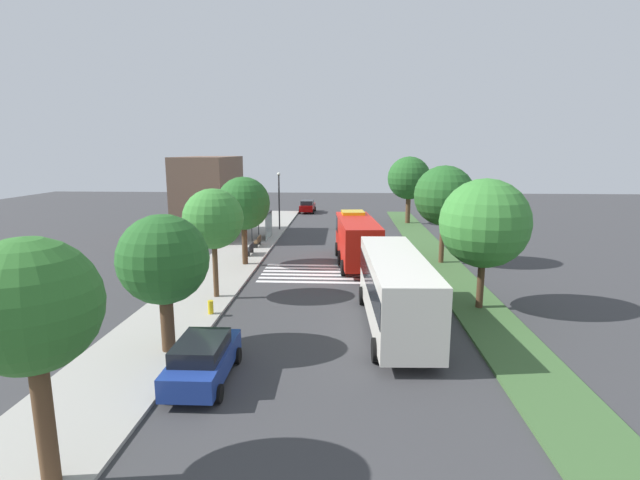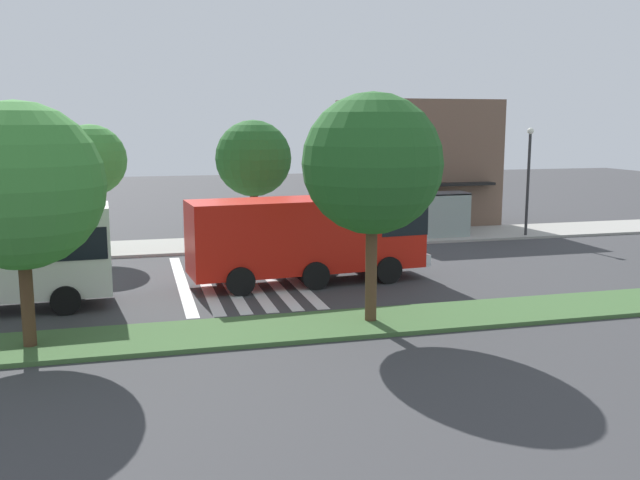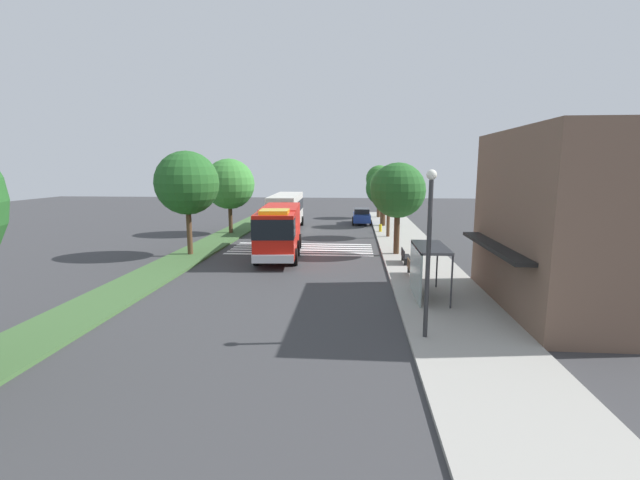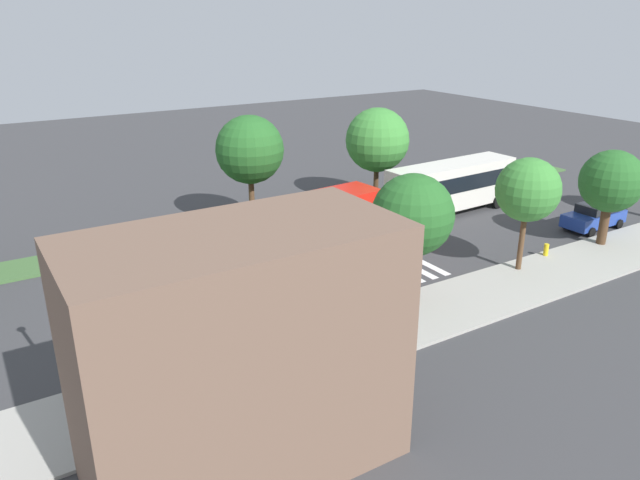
% 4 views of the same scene
% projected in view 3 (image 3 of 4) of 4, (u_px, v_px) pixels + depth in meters
% --- Properties ---
extents(ground_plane, '(120.00, 120.00, 0.00)m').
position_uv_depth(ground_plane, '(297.00, 256.00, 30.81)').
color(ground_plane, '#38383A').
extents(sidewalk, '(60.00, 4.50, 0.14)m').
position_uv_depth(sidewalk, '(415.00, 257.00, 30.15)').
color(sidewalk, '#9E9B93').
rests_on(sidewalk, ground_plane).
extents(median_strip, '(60.00, 3.00, 0.14)m').
position_uv_depth(median_strip, '(193.00, 253.00, 31.39)').
color(median_strip, '#3D6033').
rests_on(median_strip, ground_plane).
extents(crosswalk, '(4.95, 10.93, 0.01)m').
position_uv_depth(crosswalk, '(301.00, 249.00, 33.44)').
color(crosswalk, silver).
rests_on(crosswalk, ground_plane).
extents(fire_truck, '(9.88, 3.43, 3.62)m').
position_uv_depth(fire_truck, '(279.00, 229.00, 30.20)').
color(fire_truck, red).
rests_on(fire_truck, ground_plane).
extents(parked_car_west, '(4.54, 2.13, 1.70)m').
position_uv_depth(parked_car_west, '(362.00, 216.00, 48.30)').
color(parked_car_west, navy).
rests_on(parked_car_west, ground_plane).
extents(transit_bus, '(10.38, 3.18, 3.56)m').
position_uv_depth(transit_bus, '(286.00, 209.00, 43.15)').
color(transit_bus, silver).
rests_on(transit_bus, ground_plane).
extents(bus_stop_shelter, '(3.50, 1.40, 2.46)m').
position_uv_depth(bus_stop_shelter, '(423.00, 261.00, 20.41)').
color(bus_stop_shelter, '#4C4C51').
rests_on(bus_stop_shelter, sidewalk).
extents(bench_near_shelter, '(1.60, 0.50, 0.90)m').
position_uv_depth(bench_near_shelter, '(412.00, 268.00, 24.55)').
color(bench_near_shelter, '#4C3823').
rests_on(bench_near_shelter, sidewalk).
extents(bench_west_of_shelter, '(1.60, 0.50, 0.90)m').
position_uv_depth(bench_west_of_shelter, '(405.00, 256.00, 27.83)').
color(bench_west_of_shelter, black).
rests_on(bench_west_of_shelter, sidewalk).
extents(street_lamp, '(0.36, 0.36, 6.02)m').
position_uv_depth(street_lamp, '(429.00, 240.00, 15.18)').
color(street_lamp, '#2D2D30').
rests_on(street_lamp, sidewalk).
extents(storefront_building, '(9.44, 5.52, 7.84)m').
position_uv_depth(storefront_building, '(561.00, 222.00, 18.65)').
color(storefront_building, brown).
rests_on(storefront_building, ground_plane).
extents(sidewalk_tree_far_west, '(3.28, 3.28, 6.36)m').
position_uv_depth(sidewalk_tree_far_west, '(379.00, 179.00, 53.07)').
color(sidewalk_tree_far_west, '#513823').
rests_on(sidewalk_tree_far_west, sidewalk).
extents(sidewalk_tree_west, '(3.70, 3.70, 5.79)m').
position_uv_depth(sidewalk_tree_west, '(383.00, 189.00, 45.31)').
color(sidewalk_tree_west, '#47301E').
rests_on(sidewalk_tree_west, sidewalk).
extents(sidewalk_tree_center, '(3.40, 3.40, 6.23)m').
position_uv_depth(sidewalk_tree_center, '(389.00, 186.00, 37.95)').
color(sidewalk_tree_center, '#513823').
rests_on(sidewalk_tree_center, sidewalk).
extents(sidewalk_tree_east, '(3.86, 3.86, 6.44)m').
position_uv_depth(sidewalk_tree_east, '(398.00, 191.00, 30.22)').
color(sidewalk_tree_east, '#47301E').
rests_on(sidewalk_tree_east, sidewalk).
extents(median_tree_far_west, '(4.66, 4.66, 6.90)m').
position_uv_depth(median_tree_far_west, '(229.00, 184.00, 40.16)').
color(median_tree_far_west, '#47301E').
rests_on(median_tree_far_west, median_strip).
extents(median_tree_west, '(4.42, 4.42, 7.24)m').
position_uv_depth(median_tree_west, '(187.00, 183.00, 30.00)').
color(median_tree_west, '#513823').
rests_on(median_tree_west, median_strip).
extents(fire_hydrant, '(0.28, 0.28, 0.70)m').
position_uv_depth(fire_hydrant, '(380.00, 228.00, 41.52)').
color(fire_hydrant, gold).
rests_on(fire_hydrant, sidewalk).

